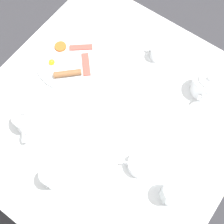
% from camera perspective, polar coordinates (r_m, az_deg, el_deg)
% --- Properties ---
extents(ground_plane, '(8.00, 8.00, 0.00)m').
position_cam_1_polar(ground_plane, '(1.95, 0.00, -9.08)').
color(ground_plane, '#333338').
extents(table, '(1.01, 1.04, 0.76)m').
position_cam_1_polar(table, '(1.29, 0.00, -1.63)').
color(table, silver).
rests_on(table, ground_plane).
extents(breakfast_plate, '(0.29, 0.29, 0.04)m').
position_cam_1_polar(breakfast_plate, '(1.34, -7.80, 9.27)').
color(breakfast_plate, white).
rests_on(breakfast_plate, table).
extents(teapot_near, '(0.12, 0.16, 0.11)m').
position_cam_1_polar(teapot_near, '(1.21, -15.20, -1.23)').
color(teapot_near, white).
rests_on(teapot_near, table).
extents(teapot_far, '(0.10, 0.18, 0.11)m').
position_cam_1_polar(teapot_far, '(1.28, 16.72, 4.79)').
color(teapot_far, white).
rests_on(teapot_far, table).
extents(teacup_with_saucer_left, '(0.16, 0.16, 0.06)m').
position_cam_1_polar(teacup_with_saucer_left, '(1.14, 5.12, -9.66)').
color(teacup_with_saucer_left, white).
rests_on(teacup_with_saucer_left, table).
extents(water_glass_tall, '(0.07, 0.07, 0.10)m').
position_cam_1_polar(water_glass_tall, '(1.11, 10.95, -14.35)').
color(water_glass_tall, white).
rests_on(water_glass_tall, table).
extents(water_glass_short, '(0.07, 0.07, 0.10)m').
position_cam_1_polar(water_glass_short, '(1.12, -10.81, -11.60)').
color(water_glass_short, white).
rests_on(water_glass_short, table).
extents(creamer_jug, '(0.09, 0.07, 0.06)m').
position_cam_1_polar(creamer_jug, '(1.34, 8.49, 10.66)').
color(creamer_jug, white).
rests_on(creamer_jug, table).
extents(fork_by_plate, '(0.15, 0.09, 0.00)m').
position_cam_1_polar(fork_by_plate, '(1.48, -4.37, 17.15)').
color(fork_by_plate, silver).
rests_on(fork_by_plate, table).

